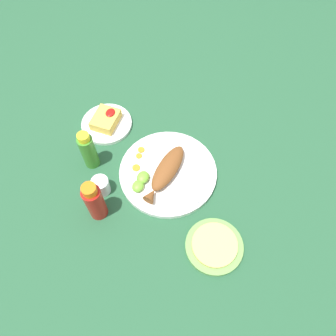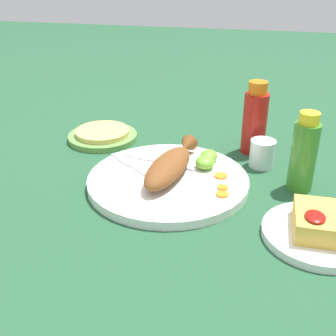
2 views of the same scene
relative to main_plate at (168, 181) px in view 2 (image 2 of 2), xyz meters
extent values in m
plane|color=#235133|center=(0.00, 0.00, -0.01)|extent=(4.00, 4.00, 0.00)
cylinder|color=white|center=(0.00, 0.00, 0.00)|extent=(0.32, 0.32, 0.02)
ellipsoid|color=brown|center=(0.00, 0.00, 0.03)|extent=(0.19, 0.09, 0.04)
cone|color=brown|center=(-0.11, 0.02, 0.03)|extent=(0.05, 0.04, 0.04)
cube|color=silver|center=(0.01, -0.04, 0.01)|extent=(0.08, 0.09, 0.00)
cube|color=silver|center=(-0.05, -0.11, 0.01)|extent=(0.06, 0.07, 0.00)
cube|color=silver|center=(-0.05, -0.01, 0.01)|extent=(0.04, 0.11, 0.00)
cube|color=silver|center=(-0.08, -0.10, 0.01)|extent=(0.03, 0.07, 0.00)
cylinder|color=orange|center=(0.02, 0.11, 0.01)|extent=(0.02, 0.02, 0.00)
cylinder|color=orange|center=(0.05, 0.11, 0.01)|extent=(0.02, 0.02, 0.00)
cylinder|color=orange|center=(-0.02, 0.10, 0.01)|extent=(0.03, 0.03, 0.00)
ellipsoid|color=#6BB233|center=(-0.06, 0.07, 0.02)|extent=(0.05, 0.04, 0.03)
ellipsoid|color=#6BB233|center=(-0.09, 0.07, 0.02)|extent=(0.04, 0.04, 0.02)
cylinder|color=#B21914|center=(-0.20, 0.16, 0.06)|extent=(0.06, 0.06, 0.14)
cylinder|color=orange|center=(-0.20, 0.16, 0.15)|extent=(0.04, 0.04, 0.03)
cylinder|color=#3D8428|center=(-0.05, 0.26, 0.06)|extent=(0.05, 0.05, 0.14)
cylinder|color=yellow|center=(-0.05, 0.26, 0.14)|extent=(0.04, 0.04, 0.02)
cylinder|color=silver|center=(-0.13, 0.18, 0.02)|extent=(0.06, 0.06, 0.06)
cylinder|color=white|center=(-0.13, 0.18, 0.00)|extent=(0.05, 0.05, 0.03)
cylinder|color=white|center=(0.12, 0.28, 0.00)|extent=(0.18, 0.18, 0.01)
cube|color=gold|center=(0.12, 0.28, 0.02)|extent=(0.10, 0.08, 0.04)
ellipsoid|color=#AD140F|center=(0.14, 0.27, 0.04)|extent=(0.04, 0.03, 0.01)
cylinder|color=#6B9E4C|center=(-0.19, -0.21, 0.00)|extent=(0.17, 0.17, 0.01)
cylinder|color=#E0C666|center=(-0.19, -0.21, 0.01)|extent=(0.13, 0.13, 0.01)
camera|label=1|loc=(-0.51, -0.18, 0.95)|focal=35.00mm
camera|label=2|loc=(0.73, 0.17, 0.41)|focal=45.00mm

